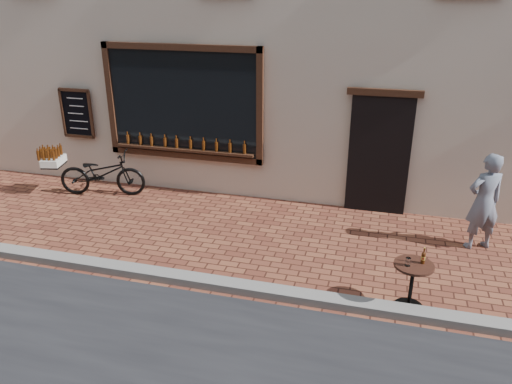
# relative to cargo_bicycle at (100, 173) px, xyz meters

# --- Properties ---
(ground) EXTENTS (90.00, 90.00, 0.00)m
(ground) POSITION_rel_cargo_bicycle_xyz_m (3.52, -2.82, -0.47)
(ground) COLOR #5E2B1E
(ground) RESTS_ON ground
(kerb) EXTENTS (90.00, 0.25, 0.12)m
(kerb) POSITION_rel_cargo_bicycle_xyz_m (3.52, -2.62, -0.41)
(kerb) COLOR slate
(kerb) RESTS_ON ground
(cargo_bicycle) EXTENTS (2.09, 0.98, 0.98)m
(cargo_bicycle) POSITION_rel_cargo_bicycle_xyz_m (0.00, 0.00, 0.00)
(cargo_bicycle) COLOR black
(cargo_bicycle) RESTS_ON ground
(bistro_table) EXTENTS (0.51, 0.51, 0.88)m
(bistro_table) POSITION_rel_cargo_bicycle_xyz_m (6.03, -2.40, 0.01)
(bistro_table) COLOR black
(bistro_table) RESTS_ON ground
(pedestrian) EXTENTS (0.70, 0.60, 1.61)m
(pedestrian) POSITION_rel_cargo_bicycle_xyz_m (7.11, -0.38, 0.34)
(pedestrian) COLOR slate
(pedestrian) RESTS_ON ground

